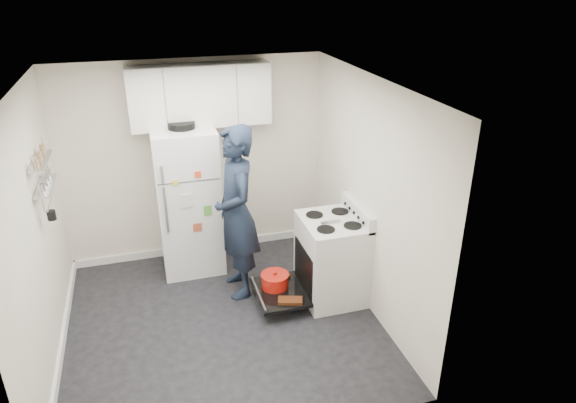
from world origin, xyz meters
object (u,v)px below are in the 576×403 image
object	(u,v)px
person	(236,213)
open_oven_door	(278,286)
electric_range	(331,259)
refrigerator	(188,200)

from	to	relation	value
person	open_oven_door	bearing A→B (deg)	42.74
electric_range	open_oven_door	distance (m)	0.66
open_oven_door	refrigerator	size ratio (longest dim) A/B	0.38
open_oven_door	refrigerator	distance (m)	1.50
person	refrigerator	bearing A→B (deg)	-149.87
electric_range	refrigerator	size ratio (longest dim) A/B	0.59
electric_range	refrigerator	world-z (taller)	refrigerator
electric_range	refrigerator	xyz separation A→B (m)	(-1.41, 1.10, 0.43)
refrigerator	open_oven_door	bearing A→B (deg)	-52.32
refrigerator	person	world-z (taller)	person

